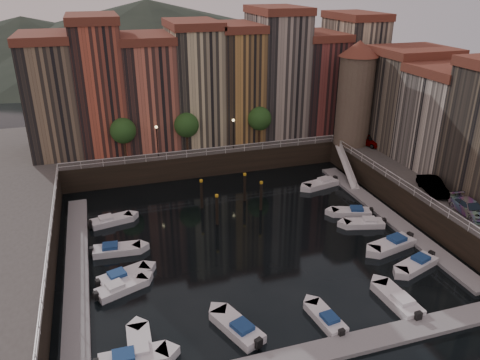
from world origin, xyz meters
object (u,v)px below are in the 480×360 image
object	(u,v)px
mooring_pilings	(231,197)
car_c	(470,209)
corner_tower	(355,92)
car_b	(433,186)
gangway	(347,165)
boat_left_2	(123,276)
car_a	(368,140)
boat_left_0	(132,360)
boat_left_1	(121,288)

from	to	relation	value
mooring_pilings	car_c	world-z (taller)	car_c
corner_tower	car_b	bearing A→B (deg)	-89.22
gangway	car_c	size ratio (longest dim) A/B	1.74
boat_left_2	gangway	bearing A→B (deg)	7.37
car_a	boat_left_0	bearing A→B (deg)	-158.75
boat_left_0	car_b	bearing A→B (deg)	20.47
boat_left_1	mooring_pilings	bearing A→B (deg)	19.96
car_a	car_b	bearing A→B (deg)	-113.27
car_c	car_a	bearing A→B (deg)	91.62
corner_tower	mooring_pilings	bearing A→B (deg)	-156.19
gangway	mooring_pilings	bearing A→B (deg)	-166.02
gangway	boat_left_2	xyz separation A→B (m)	(-29.47, -14.00, -1.56)
boat_left_0	boat_left_2	distance (m)	10.00
car_a	gangway	bearing A→B (deg)	-163.36
car_b	car_c	world-z (taller)	car_b
boat_left_0	car_a	distance (m)	44.05
boat_left_2	car_c	distance (m)	33.07
gangway	car_a	bearing A→B (deg)	33.67
corner_tower	car_b	xyz separation A→B (m)	(0.23, -16.78, -6.43)
corner_tower	mooring_pilings	xyz separation A→B (m)	(-19.65, -8.67, -8.54)
boat_left_1	car_c	xyz separation A→B (m)	(33.01, -2.03, 3.34)
boat_left_0	boat_left_2	world-z (taller)	boat_left_0
boat_left_1	car_a	bearing A→B (deg)	7.29
car_b	car_c	distance (m)	5.29
mooring_pilings	boat_left_0	xyz separation A→B (m)	(-12.90, -19.83, -1.27)
car_a	car_c	distance (m)	20.85
gangway	car_a	size ratio (longest dim) A/B	1.82
gangway	car_c	xyz separation A→B (m)	(3.24, -17.58, 1.78)
mooring_pilings	car_b	distance (m)	21.57
car_c	mooring_pilings	bearing A→B (deg)	152.12
boat_left_1	car_b	bearing A→B (deg)	-15.52
boat_left_2	car_a	xyz separation A→B (m)	(34.29, 17.22, 3.42)
car_b	gangway	bearing A→B (deg)	116.57
corner_tower	car_a	size ratio (longest dim) A/B	3.02
corner_tower	boat_left_0	xyz separation A→B (m)	(-32.55, -28.50, -9.81)
gangway	boat_left_2	world-z (taller)	gangway
corner_tower	car_c	xyz separation A→B (m)	(0.34, -22.08, -6.50)
mooring_pilings	car_c	size ratio (longest dim) A/B	1.38
corner_tower	boat_left_2	bearing A→B (deg)	-150.25
car_a	corner_tower	bearing A→B (deg)	129.13
gangway	mooring_pilings	xyz separation A→B (m)	(-16.75, -4.17, -0.27)
car_c	car_b	bearing A→B (deg)	97.15
car_b	car_c	xyz separation A→B (m)	(0.11, -5.29, -0.07)
car_c	gangway	bearing A→B (deg)	106.41
boat_left_2	car_b	world-z (taller)	car_b
corner_tower	car_a	world-z (taller)	corner_tower
boat_left_2	car_a	size ratio (longest dim) A/B	1.04
gangway	boat_left_0	distance (m)	38.18
corner_tower	car_a	distance (m)	6.82
mooring_pilings	car_b	bearing A→B (deg)	-22.21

